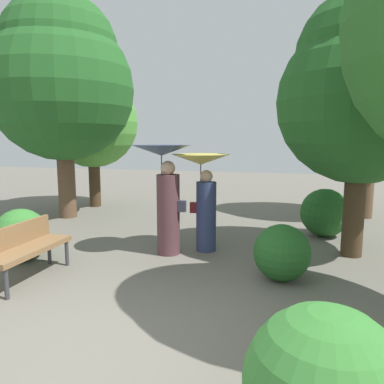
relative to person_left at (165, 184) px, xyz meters
name	(u,v)px	position (x,y,z in m)	size (l,w,h in m)	color
ground_plane	(96,353)	(0.37, -3.18, -1.28)	(40.00, 40.00, 0.00)	#6B665B
person_left	(165,184)	(0.00, 0.00, 0.00)	(1.08, 1.08, 1.99)	#563338
person_right	(203,185)	(0.62, 0.36, -0.04)	(1.08, 1.08, 1.82)	navy
park_bench	(24,246)	(-1.63, -1.73, -0.77)	(0.50, 1.50, 0.83)	#38383D
tree_near_left	(61,77)	(-3.59, 2.28, 2.38)	(3.70, 3.70, 5.75)	brown
tree_mid_left	(92,115)	(-3.69, 3.90, 1.54)	(2.75, 2.75, 4.39)	#42301E
tree_mid_right	(362,87)	(3.29, 0.74, 1.68)	(2.84, 2.84, 4.60)	#42301E
tree_far_back	(373,84)	(4.14, 4.30, 2.21)	(2.87, 2.87, 5.24)	brown
bush_path_left	(21,234)	(-2.33, -1.00, -0.83)	(0.90, 0.90, 0.90)	#387F33
bush_behind_bench	(282,253)	(2.09, -0.78, -0.86)	(0.85, 0.85, 0.85)	#235B23
bush_far_side	(325,213)	(2.93, 2.01, -0.76)	(1.04, 1.04, 1.04)	#235B23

